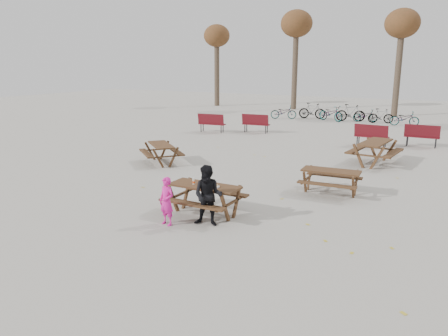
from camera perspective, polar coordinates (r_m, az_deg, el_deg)
The scene contains 14 objects.
ground at distance 11.15m, azimuth -2.50°, elevation -6.06°, with size 80.00×80.00×0.00m, color gray.
main_picnic_table at distance 10.97m, azimuth -2.54°, elevation -3.18°, with size 1.80×1.45×0.78m.
food_tray at distance 10.71m, azimuth -1.12°, elevation -2.43°, with size 0.18×0.11×0.04m, color silver.
bread_roll at distance 10.70m, azimuth -1.12°, elevation -2.21°, with size 0.14×0.06×0.05m, color tan.
soda_bottle at distance 10.97m, azimuth -3.97°, elevation -1.78°, with size 0.07×0.07×0.17m.
child at distance 10.36m, azimuth -7.51°, elevation -4.33°, with size 0.42×0.28×1.16m, color #E11C94.
adult at distance 10.21m, azimuth -2.09°, elevation -3.64°, with size 0.71×0.55×1.45m, color black.
picnic_table_east at distance 13.12m, azimuth 13.73°, elevation -1.78°, with size 1.65×1.33×0.71m, color #3C2516, non-canonical shape.
picnic_table_north at distance 16.78m, azimuth -8.17°, elevation 1.86°, with size 1.72×1.39×0.74m, color #3C2516, non-canonical shape.
picnic_table_far at distance 17.43m, azimuth 19.07°, elevation 1.89°, with size 2.03×1.63×0.87m, color #3C2516, non-canonical shape.
park_bench_row at distance 22.42m, azimuth 10.90°, elevation 5.07°, with size 12.14×1.75×1.03m.
bicycle_row at distance 29.77m, azimuth 15.10°, elevation 6.86°, with size 9.47×2.34×1.11m.
tree_row at distance 34.49m, azimuth 22.20°, elevation 16.71°, with size 32.17×3.52×8.26m.
fallen_leaves at distance 13.04m, azimuth 5.13°, elevation -3.15°, with size 11.00×11.00×0.01m, color gold, non-canonical shape.
Camera 1 is at (5.50, -8.94, 3.75)m, focal length 35.00 mm.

